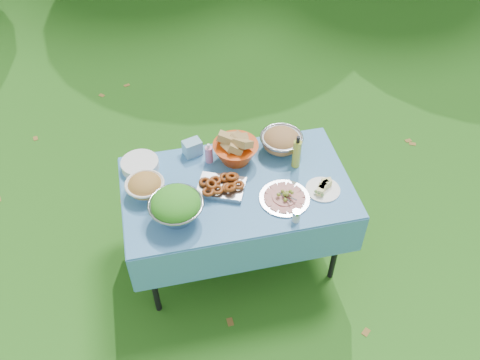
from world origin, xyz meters
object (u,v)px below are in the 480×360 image
salad_bowl (176,206)px  bread_bowl (236,148)px  charcuterie_platter (285,195)px  picnic_table (237,223)px  plate_stack (140,165)px  pasta_bowl_steel (281,141)px  oil_bottle (297,152)px

salad_bowl → bread_bowl: salad_bowl is taller
salad_bowl → charcuterie_platter: 0.68m
picnic_table → plate_stack: (-0.59, 0.30, 0.41)m
pasta_bowl_steel → charcuterie_platter: pasta_bowl_steel is taller
pasta_bowl_steel → charcuterie_platter: (-0.10, -0.45, -0.04)m
charcuterie_platter → oil_bottle: (0.15, 0.27, 0.09)m
salad_bowl → picnic_table: bearing=24.7°
picnic_table → pasta_bowl_steel: pasta_bowl_steel is taller
bread_bowl → pasta_bowl_steel: bearing=6.1°
picnic_table → charcuterie_platter: size_ratio=4.60×
pasta_bowl_steel → oil_bottle: (0.05, -0.18, 0.05)m
salad_bowl → bread_bowl: size_ratio=1.07×
bread_bowl → pasta_bowl_steel: (0.32, 0.03, -0.02)m
charcuterie_platter → oil_bottle: bearing=60.6°
pasta_bowl_steel → charcuterie_platter: bearing=-102.7°
salad_bowl → bread_bowl: (0.45, 0.43, -0.01)m
charcuterie_platter → pasta_bowl_steel: bearing=77.3°
salad_bowl → charcuterie_platter: salad_bowl is taller
charcuterie_platter → oil_bottle: oil_bottle is taller
plate_stack → oil_bottle: 1.04m
picnic_table → oil_bottle: bearing=13.0°
salad_bowl → plate_stack: size_ratio=1.32×
picnic_table → salad_bowl: (-0.41, -0.19, 0.49)m
bread_bowl → charcuterie_platter: bread_bowl is taller
oil_bottle → plate_stack: bearing=168.9°
plate_stack → oil_bottle: bearing=-11.1°
picnic_table → oil_bottle: 0.67m
salad_bowl → pasta_bowl_steel: 0.90m
picnic_table → plate_stack: size_ratio=5.89×
bread_bowl → oil_bottle: 0.40m
picnic_table → salad_bowl: size_ratio=4.48×
plate_stack → pasta_bowl_steel: size_ratio=0.86×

